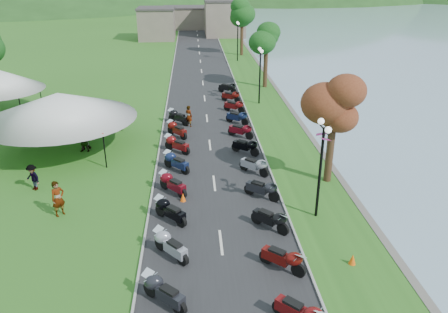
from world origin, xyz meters
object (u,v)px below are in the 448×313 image
object	(u,v)px
pedestrian_b	(85,149)
pedestrian_c	(35,190)
vendor_tent_main	(62,121)
pedestrian_a	(61,215)

from	to	relation	value
pedestrian_b	pedestrian_c	size ratio (longest dim) A/B	1.15
pedestrian_c	pedestrian_b	bearing A→B (deg)	112.10
vendor_tent_main	pedestrian_a	distance (m)	9.53
pedestrian_a	pedestrian_c	world-z (taller)	pedestrian_a
vendor_tent_main	pedestrian_c	world-z (taller)	vendor_tent_main
pedestrian_b	pedestrian_c	distance (m)	6.18
pedestrian_b	pedestrian_c	xyz separation A→B (m)	(-1.52, -6.00, 0.00)
vendor_tent_main	pedestrian_b	world-z (taller)	vendor_tent_main
pedestrian_a	pedestrian_b	bearing A→B (deg)	51.32
pedestrian_a	pedestrian_c	xyz separation A→B (m)	(-2.22, 2.93, 0.00)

